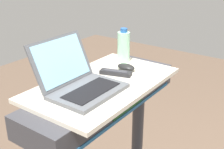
# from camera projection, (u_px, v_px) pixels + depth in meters

# --- Properties ---
(desk_board) EXTENTS (0.75, 0.43, 0.02)m
(desk_board) POSITION_uv_depth(u_px,v_px,m) (103.00, 84.00, 1.40)
(desk_board) COLOR beige
(desk_board) RESTS_ON treadmill_base
(laptop) EXTENTS (0.32, 0.31, 0.22)m
(laptop) POSITION_uv_depth(u_px,v_px,m) (80.00, 81.00, 1.29)
(laptop) COLOR #515459
(laptop) RESTS_ON desk_board
(computer_mouse) EXTENTS (0.06, 0.10, 0.03)m
(computer_mouse) POSITION_uv_depth(u_px,v_px,m) (126.00, 67.00, 1.52)
(computer_mouse) COLOR black
(computer_mouse) RESTS_ON desk_board
(water_bottle) EXTENTS (0.07, 0.07, 0.19)m
(water_bottle) POSITION_uv_depth(u_px,v_px,m) (124.00, 46.00, 1.62)
(water_bottle) COLOR #9EDBB2
(water_bottle) RESTS_ON desk_board
(tv_remote) EXTENTS (0.09, 0.17, 0.02)m
(tv_remote) POSITION_uv_depth(u_px,v_px,m) (116.00, 73.00, 1.47)
(tv_remote) COLOR #232326
(tv_remote) RESTS_ON desk_board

